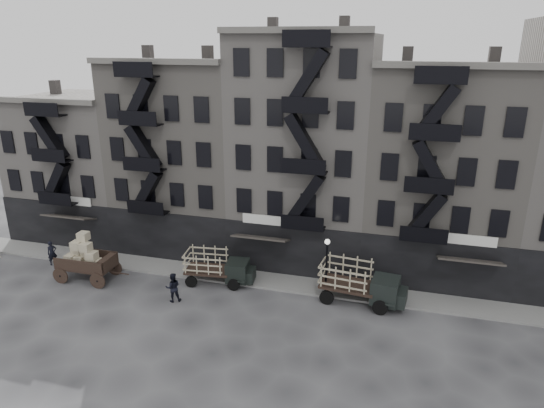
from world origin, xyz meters
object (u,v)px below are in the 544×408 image
(wagon, at_px, (84,253))
(pedestrian_west, at_px, (52,253))
(stake_truck_west, at_px, (218,265))
(pedestrian_mid, at_px, (173,287))
(stake_truck_east, at_px, (360,280))

(wagon, distance_m, pedestrian_west, 4.38)
(stake_truck_west, height_order, pedestrian_mid, stake_truck_west)
(stake_truck_east, relative_size, pedestrian_mid, 2.84)
(wagon, relative_size, stake_truck_east, 0.73)
(wagon, relative_size, pedestrian_mid, 2.08)
(stake_truck_west, distance_m, stake_truck_east, 10.07)
(wagon, height_order, pedestrian_west, wagon)
(wagon, height_order, pedestrian_mid, wagon)
(stake_truck_west, distance_m, pedestrian_mid, 3.76)
(stake_truck_west, xyz_separation_m, pedestrian_mid, (-1.92, -3.21, -0.39))
(stake_truck_east, bearing_deg, wagon, -168.04)
(stake_truck_west, bearing_deg, pedestrian_mid, -127.81)
(wagon, height_order, stake_truck_east, wagon)
(stake_truck_east, bearing_deg, pedestrian_west, -172.39)
(stake_truck_east, bearing_deg, pedestrian_mid, -158.97)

